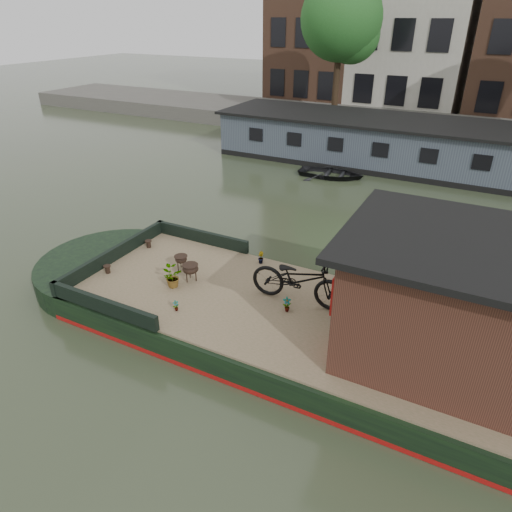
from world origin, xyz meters
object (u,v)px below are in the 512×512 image
at_px(brazier_front, 191,272).
at_px(potted_plant_a, 287,305).
at_px(cabin, 452,300).
at_px(dinghy, 331,170).
at_px(brazier_rear, 181,263).
at_px(bicycle, 299,279).

bearing_deg(brazier_front, potted_plant_a, -2.58).
relative_size(cabin, potted_plant_a, 11.41).
bearing_deg(cabin, dinghy, 118.44).
xyz_separation_m(brazier_front, dinghy, (-0.25, 10.99, -0.57)).
distance_m(brazier_rear, dinghy, 10.67).
xyz_separation_m(cabin, brazier_front, (-5.74, 0.06, -1.01)).
relative_size(brazier_front, brazier_rear, 1.14).
xyz_separation_m(cabin, brazier_rear, (-6.26, 0.40, -1.04)).
bearing_deg(dinghy, brazier_front, 175.12).
bearing_deg(cabin, brazier_rear, 176.38).
distance_m(bicycle, potted_plant_a, 0.62).
bearing_deg(cabin, brazier_front, 179.43).
bearing_deg(bicycle, dinghy, 11.44).
relative_size(potted_plant_a, dinghy, 0.12).
bearing_deg(potted_plant_a, dinghy, 104.31).
height_order(brazier_front, brazier_rear, brazier_front).
relative_size(bicycle, brazier_rear, 5.77).
xyz_separation_m(potted_plant_a, dinghy, (-2.83, 11.11, -0.53)).
xyz_separation_m(bicycle, brazier_front, (-2.66, -0.35, -0.36)).
xyz_separation_m(cabin, potted_plant_a, (-3.15, -0.06, -1.05)).
bearing_deg(dinghy, cabin, -157.72).
bearing_deg(brazier_front, dinghy, 91.28).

